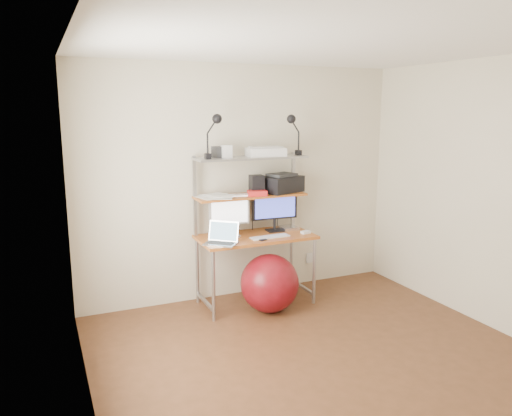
{
  "coord_description": "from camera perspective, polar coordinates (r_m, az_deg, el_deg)",
  "views": [
    {
      "loc": [
        -2.03,
        -3.17,
        2.03
      ],
      "look_at": [
        -0.12,
        1.15,
        1.1
      ],
      "focal_mm": 35.0,
      "sensor_mm": 36.0,
      "label": 1
    }
  ],
  "objects": [
    {
      "name": "room",
      "position": [
        3.84,
        8.64,
        -0.63
      ],
      "size": [
        3.6,
        3.6,
        3.6
      ],
      "color": "brown",
      "rests_on": "ground"
    },
    {
      "name": "computer_desk",
      "position": [
        5.2,
        -0.32,
        -0.71
      ],
      "size": [
        1.2,
        0.6,
        1.57
      ],
      "color": "#AA5921",
      "rests_on": "ground"
    },
    {
      "name": "wall_outlet",
      "position": [
        5.98,
        6.13,
        -5.68
      ],
      "size": [
        0.08,
        0.01,
        0.12
      ],
      "primitive_type": "cube",
      "color": "silver",
      "rests_on": "room"
    },
    {
      "name": "monitor_silver",
      "position": [
        5.15,
        -3.08,
        -0.46
      ],
      "size": [
        0.42,
        0.17,
        0.47
      ],
      "rotation": [
        0.0,
        0.0,
        -0.15
      ],
      "color": "#BBBCC0",
      "rests_on": "desktop"
    },
    {
      "name": "monitor_black",
      "position": [
        5.35,
        2.15,
        0.09
      ],
      "size": [
        0.52,
        0.15,
        0.51
      ],
      "rotation": [
        0.0,
        0.0,
        -0.05
      ],
      "color": "black",
      "rests_on": "desktop"
    },
    {
      "name": "laptop",
      "position": [
        4.9,
        -3.88,
        -3.53
      ],
      "size": [
        0.39,
        0.38,
        0.27
      ],
      "rotation": [
        0.0,
        0.0,
        -0.71
      ],
      "color": "#B8B7BC",
      "rests_on": "desktop"
    },
    {
      "name": "keyboard",
      "position": [
        5.12,
        1.6,
        -3.31
      ],
      "size": [
        0.42,
        0.14,
        0.01
      ],
      "primitive_type": "cube",
      "rotation": [
        0.0,
        0.0,
        0.06
      ],
      "color": "silver",
      "rests_on": "desktop"
    },
    {
      "name": "mouse",
      "position": [
        5.31,
        5.7,
        -2.76
      ],
      "size": [
        0.11,
        0.07,
        0.03
      ],
      "primitive_type": "cube",
      "rotation": [
        0.0,
        0.0,
        0.16
      ],
      "color": "silver",
      "rests_on": "desktop"
    },
    {
      "name": "mac_mini",
      "position": [
        5.47,
        3.71,
        -2.28
      ],
      "size": [
        0.19,
        0.19,
        0.03
      ],
      "primitive_type": "cube",
      "rotation": [
        0.0,
        0.0,
        0.05
      ],
      "color": "#B8B7BC",
      "rests_on": "desktop"
    },
    {
      "name": "phone",
      "position": [
        5.04,
        0.48,
        -3.56
      ],
      "size": [
        0.11,
        0.15,
        0.01
      ],
      "primitive_type": "cube",
      "rotation": [
        0.0,
        0.0,
        0.24
      ],
      "color": "black",
      "rests_on": "desktop"
    },
    {
      "name": "printer",
      "position": [
        5.4,
        2.96,
        2.83
      ],
      "size": [
        0.5,
        0.41,
        0.2
      ],
      "rotation": [
        0.0,
        0.0,
        0.34
      ],
      "color": "black",
      "rests_on": "mid_shelf"
    },
    {
      "name": "nas_cube",
      "position": [
        5.25,
        0.08,
        2.68
      ],
      "size": [
        0.15,
        0.15,
        0.2
      ],
      "primitive_type": "cube",
      "rotation": [
        0.0,
        0.0,
        -0.09
      ],
      "color": "black",
      "rests_on": "mid_shelf"
    },
    {
      "name": "red_box",
      "position": [
        5.17,
        0.13,
        1.72
      ],
      "size": [
        0.22,
        0.17,
        0.05
      ],
      "primitive_type": "cube",
      "rotation": [
        0.0,
        0.0,
        -0.23
      ],
      "color": "red",
      "rests_on": "mid_shelf"
    },
    {
      "name": "scanner",
      "position": [
        5.23,
        1.1,
        6.48
      ],
      "size": [
        0.41,
        0.29,
        0.1
      ],
      "rotation": [
        0.0,
        0.0,
        -0.11
      ],
      "color": "silver",
      "rests_on": "top_shelf"
    },
    {
      "name": "box_white",
      "position": [
        5.08,
        -3.43,
        6.48
      ],
      "size": [
        0.11,
        0.1,
        0.13
      ],
      "primitive_type": "cube",
      "rotation": [
        0.0,
        0.0,
        -0.07
      ],
      "color": "silver",
      "rests_on": "top_shelf"
    },
    {
      "name": "box_grey",
      "position": [
        5.09,
        -4.3,
        6.41
      ],
      "size": [
        0.13,
        0.13,
        0.11
      ],
      "primitive_type": "cube",
      "rotation": [
        0.0,
        0.0,
        0.19
      ],
      "color": "#2B2C2E",
      "rests_on": "top_shelf"
    },
    {
      "name": "clip_lamp_left",
      "position": [
        4.95,
        -4.7,
        9.31
      ],
      "size": [
        0.17,
        0.1,
        0.44
      ],
      "color": "black",
      "rests_on": "top_shelf"
    },
    {
      "name": "clip_lamp_right",
      "position": [
        5.31,
        4.23,
        9.37
      ],
      "size": [
        0.17,
        0.09,
        0.43
      ],
      "color": "black",
      "rests_on": "top_shelf"
    },
    {
      "name": "exercise_ball",
      "position": [
        5.12,
        1.56,
        -8.59
      ],
      "size": [
        0.6,
        0.6,
        0.6
      ],
      "primitive_type": "sphere",
      "color": "maroon",
      "rests_on": "floor"
    },
    {
      "name": "paper_stack",
      "position": [
        5.09,
        -4.51,
        1.36
      ],
      "size": [
        0.39,
        0.42,
        0.02
      ],
      "color": "white",
      "rests_on": "mid_shelf"
    }
  ]
}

